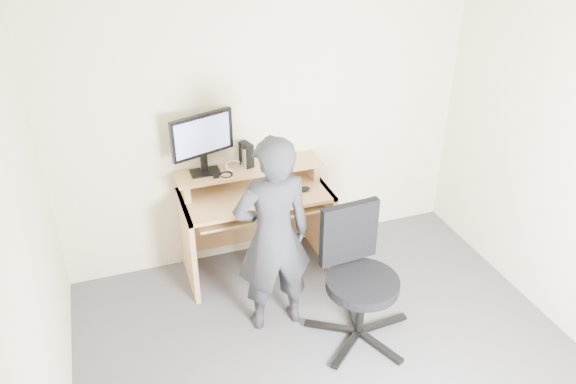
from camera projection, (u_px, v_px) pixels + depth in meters
back_wall at (267, 119)px, 4.58m from camera, size 3.50×0.02×2.50m
ceiling at (377, 1)px, 2.52m from camera, size 3.50×3.50×0.02m
desk at (253, 210)px, 4.69m from camera, size 1.20×0.60×0.91m
monitor at (203, 139)px, 4.33m from camera, size 0.51×0.20×0.50m
external_drive at (246, 154)px, 4.55m from camera, size 0.10×0.14×0.20m
travel_mug at (247, 157)px, 4.53m from camera, size 0.10×0.10×0.17m
smartphone at (285, 164)px, 4.61m from camera, size 0.07×0.13×0.01m
charger at (216, 175)px, 4.41m from camera, size 0.05×0.04×0.03m
headphones at (235, 166)px, 4.57m from camera, size 0.18×0.18×0.06m
keyboard at (244, 210)px, 4.46m from camera, size 0.49×0.29×0.03m
mouse at (304, 189)px, 4.54m from camera, size 0.10×0.07×0.04m
office_chair at (357, 272)px, 3.98m from camera, size 0.77×0.79×0.99m
person at (273, 237)px, 3.94m from camera, size 0.57×0.37×1.55m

